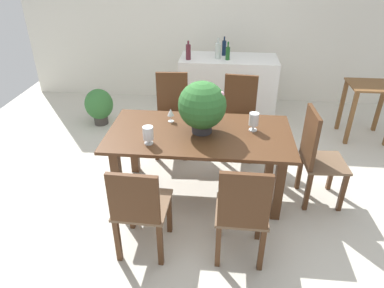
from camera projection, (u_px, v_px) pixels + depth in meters
name	position (u px, v px, depth m)	size (l,w,h in m)	color
ground_plane	(200.00, 180.00, 4.11)	(7.04, 7.04, 0.00)	beige
back_wall	(213.00, 23.00, 5.71)	(6.40, 0.10, 2.60)	silver
dining_table	(199.00, 142.00, 3.60)	(1.87, 0.97, 0.75)	#4C2D19
chair_near_left	(139.00, 207.00, 2.88)	(0.46, 0.49, 0.93)	#4C2D19
chair_foot_end	(316.00, 154.00, 3.53)	(0.45, 0.46, 1.04)	#4C2D19
chair_far_right	(239.00, 112.00, 4.40)	(0.48, 0.45, 1.03)	#4C2D19
chair_far_left	(172.00, 110.00, 4.49)	(0.47, 0.50, 1.02)	#4C2D19
chair_near_right	(242.00, 211.00, 2.80)	(0.44, 0.44, 0.98)	#4C2D19
flower_centerpiece	(202.00, 106.00, 3.41)	(0.48, 0.48, 0.53)	#333338
crystal_vase_left	(254.00, 120.00, 3.52)	(0.10, 0.10, 0.19)	silver
crystal_vase_center_near	(148.00, 134.00, 3.29)	(0.10, 0.10, 0.18)	silver
wine_glass	(171.00, 113.00, 3.71)	(0.07, 0.07, 0.15)	silver
kitchen_counter	(227.00, 90.00, 5.28)	(1.41, 0.64, 0.99)	silver
wine_bottle_tall	(224.00, 48.00, 5.10)	(0.06, 0.06, 0.27)	#0F1E38
wine_bottle_dark	(218.00, 50.00, 4.94)	(0.08, 0.08, 0.29)	#B2BFB7
wine_bottle_clear	(188.00, 52.00, 4.91)	(0.07, 0.07, 0.26)	#511E28
wine_bottle_green	(228.00, 53.00, 4.90)	(0.06, 0.06, 0.25)	#194C1E
side_table	(369.00, 99.00, 4.75)	(0.61, 0.53, 0.79)	brown
potted_plant_floor	(99.00, 105.00, 5.26)	(0.42, 0.42, 0.55)	#423D38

